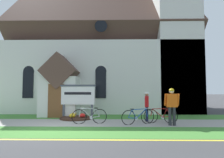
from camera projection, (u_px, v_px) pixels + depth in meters
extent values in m
plane|color=#3D3D3F|center=(75.00, 116.00, 12.58)|extent=(140.00, 140.00, 0.00)
cube|color=#99968E|center=(96.00, 123.00, 9.99)|extent=(32.00, 2.28, 0.01)
cube|color=#427F33|center=(90.00, 132.00, 7.76)|extent=(32.00, 2.18, 0.01)
cube|color=#427F33|center=(99.00, 117.00, 12.25)|extent=(24.00, 2.24, 0.01)
cube|color=yellow|center=(85.00, 140.00, 6.52)|extent=(28.00, 0.16, 0.01)
cube|color=silver|center=(105.00, 80.00, 18.56)|extent=(14.83, 10.09, 5.35)
cube|color=brown|center=(105.00, 39.00, 18.80)|extent=(15.33, 10.27, 10.27)
cube|color=silver|center=(175.00, 40.00, 15.18)|extent=(3.17, 3.17, 11.37)
cube|color=silver|center=(60.00, 96.00, 12.69)|extent=(2.40, 1.60, 2.60)
cube|color=brown|center=(60.00, 72.00, 12.79)|extent=(2.40, 1.80, 2.40)
cube|color=brown|center=(56.00, 101.00, 11.86)|extent=(1.00, 0.06, 2.10)
cube|color=black|center=(28.00, 85.00, 13.56)|extent=(0.76, 0.06, 1.90)
cone|color=black|center=(28.00, 71.00, 13.61)|extent=(0.80, 0.06, 0.80)
cube|color=black|center=(101.00, 85.00, 13.46)|extent=(0.76, 0.06, 1.90)
cone|color=black|center=(101.00, 71.00, 13.52)|extent=(0.80, 0.06, 0.80)
cylinder|color=black|center=(101.00, 26.00, 13.71)|extent=(0.90, 0.06, 0.90)
cube|color=#474C56|center=(64.00, 111.00, 11.79)|extent=(0.12, 0.12, 0.82)
cube|color=#474C56|center=(92.00, 111.00, 11.67)|extent=(0.12, 0.12, 0.82)
cube|color=white|center=(78.00, 96.00, 11.79)|extent=(2.10, 0.19, 1.11)
cube|color=#474C56|center=(78.00, 86.00, 11.83)|extent=(2.22, 0.24, 0.12)
cube|color=black|center=(78.00, 93.00, 11.75)|extent=(1.68, 0.10, 0.16)
cylinder|color=#382319|center=(76.00, 118.00, 11.34)|extent=(1.94, 1.94, 0.10)
ellipsoid|color=red|center=(82.00, 115.00, 11.24)|extent=(0.36, 0.36, 0.24)
ellipsoid|color=gold|center=(74.00, 114.00, 11.96)|extent=(0.36, 0.36, 0.24)
ellipsoid|color=gold|center=(72.00, 116.00, 11.15)|extent=(0.36, 0.36, 0.24)
torus|color=black|center=(171.00, 116.00, 9.91)|extent=(0.74, 0.04, 0.74)
torus|color=black|center=(151.00, 116.00, 9.94)|extent=(0.74, 0.04, 0.74)
cylinder|color=#A51E19|center=(158.00, 113.00, 9.94)|extent=(0.56, 0.04, 0.46)
cylinder|color=#A51E19|center=(160.00, 109.00, 9.95)|extent=(0.76, 0.04, 0.04)
cylinder|color=#A51E19|center=(165.00, 113.00, 9.93)|extent=(0.26, 0.04, 0.46)
cylinder|color=#A51E19|center=(167.00, 117.00, 9.91)|extent=(0.42, 0.04, 0.09)
cylinder|color=#A51E19|center=(169.00, 112.00, 9.92)|extent=(0.22, 0.04, 0.40)
cylinder|color=#A51E19|center=(152.00, 112.00, 9.95)|extent=(0.12, 0.04, 0.39)
ellipsoid|color=black|center=(167.00, 108.00, 9.94)|extent=(0.24, 0.08, 0.05)
cylinder|color=silver|center=(152.00, 108.00, 9.96)|extent=(0.44, 0.03, 0.03)
cylinder|color=silver|center=(163.00, 117.00, 9.92)|extent=(0.18, 0.02, 0.18)
torus|color=black|center=(128.00, 118.00, 9.38)|extent=(0.71, 0.29, 0.74)
torus|color=black|center=(148.00, 117.00, 9.73)|extent=(0.71, 0.29, 0.74)
cylinder|color=#194CA5|center=(141.00, 113.00, 9.62)|extent=(0.56, 0.23, 0.49)
cylinder|color=#194CA5|center=(139.00, 109.00, 9.59)|extent=(0.76, 0.30, 0.06)
cylinder|color=#194CA5|center=(134.00, 114.00, 9.49)|extent=(0.26, 0.12, 0.45)
cylinder|color=#194CA5|center=(132.00, 118.00, 9.45)|extent=(0.42, 0.18, 0.09)
cylinder|color=#194CA5|center=(130.00, 114.00, 9.42)|extent=(0.22, 0.11, 0.40)
cylinder|color=#194CA5|center=(147.00, 113.00, 9.72)|extent=(0.13, 0.07, 0.41)
ellipsoid|color=black|center=(132.00, 109.00, 9.47)|extent=(0.25, 0.16, 0.05)
cylinder|color=silver|center=(146.00, 108.00, 9.72)|extent=(0.42, 0.18, 0.03)
cylinder|color=silver|center=(136.00, 118.00, 9.52)|extent=(0.18, 0.08, 0.18)
torus|color=black|center=(100.00, 116.00, 9.80)|extent=(0.75, 0.17, 0.76)
torus|color=black|center=(79.00, 117.00, 9.64)|extent=(0.75, 0.17, 0.76)
cylinder|color=#B7B7BC|center=(86.00, 113.00, 9.71)|extent=(0.56, 0.13, 0.50)
cylinder|color=#B7B7BC|center=(88.00, 109.00, 9.74)|extent=(0.76, 0.17, 0.06)
cylinder|color=#B7B7BC|center=(94.00, 113.00, 9.77)|extent=(0.26, 0.08, 0.47)
cylinder|color=#B7B7BC|center=(96.00, 117.00, 9.77)|extent=(0.42, 0.11, 0.09)
cylinder|color=#B7B7BC|center=(98.00, 113.00, 9.80)|extent=(0.22, 0.07, 0.41)
cylinder|color=#B7B7BC|center=(80.00, 113.00, 9.66)|extent=(0.12, 0.06, 0.42)
ellipsoid|color=black|center=(96.00, 108.00, 9.80)|extent=(0.25, 0.12, 0.05)
cylinder|color=silver|center=(81.00, 108.00, 9.68)|extent=(0.44, 0.10, 0.03)
cylinder|color=silver|center=(91.00, 118.00, 9.74)|extent=(0.18, 0.05, 0.18)
cylinder|color=#191E38|center=(147.00, 114.00, 10.38)|extent=(0.15, 0.15, 0.80)
cylinder|color=#191E38|center=(147.00, 114.00, 10.54)|extent=(0.15, 0.15, 0.80)
cube|color=red|center=(147.00, 101.00, 10.50)|extent=(0.28, 0.48, 0.58)
sphere|color=#936B51|center=(147.00, 94.00, 10.53)|extent=(0.21, 0.21, 0.21)
ellipsoid|color=silver|center=(147.00, 93.00, 10.53)|extent=(0.29, 0.26, 0.14)
cylinder|color=red|center=(146.00, 101.00, 10.25)|extent=(0.09, 0.20, 0.53)
cylinder|color=red|center=(148.00, 101.00, 10.76)|extent=(0.09, 0.22, 0.53)
cylinder|color=#2D2D33|center=(170.00, 116.00, 9.19)|extent=(0.15, 0.15, 0.89)
cylinder|color=#2D2D33|center=(174.00, 116.00, 9.18)|extent=(0.15, 0.15, 0.89)
cube|color=#E55914|center=(172.00, 100.00, 9.23)|extent=(0.50, 0.21, 0.65)
sphere|color=beige|center=(172.00, 91.00, 9.26)|extent=(0.23, 0.23, 0.23)
ellipsoid|color=gold|center=(172.00, 90.00, 9.26)|extent=(0.25, 0.29, 0.16)
cylinder|color=#E55914|center=(165.00, 100.00, 9.29)|extent=(0.09, 0.23, 0.59)
cylinder|color=#E55914|center=(178.00, 100.00, 9.18)|extent=(0.09, 0.24, 0.58)
cylinder|color=#3D2D1E|center=(169.00, 97.00, 18.88)|extent=(0.30, 0.30, 2.14)
cone|color=#23662D|center=(169.00, 65.00, 19.07)|extent=(3.35, 3.35, 4.27)
cylinder|color=#4C3823|center=(11.00, 98.00, 16.27)|extent=(0.33, 0.33, 2.08)
ellipsoid|color=#23662D|center=(12.00, 67.00, 16.43)|extent=(4.16, 4.16, 2.93)
ellipsoid|color=#847A5B|center=(90.00, 94.00, 92.77)|extent=(105.23, 55.43, 16.68)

